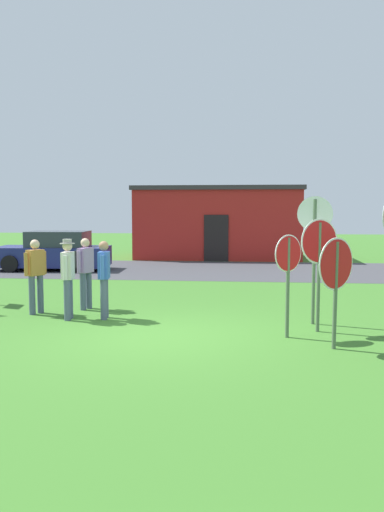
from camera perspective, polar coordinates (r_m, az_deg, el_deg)
ground_plane at (r=9.97m, az=-3.97°, el=-8.69°), size 80.00×80.00×0.00m
street_asphalt at (r=20.48m, az=1.20°, el=-1.50°), size 60.00×6.40×0.01m
building_background at (r=25.59m, az=2.90°, el=3.69°), size 7.91×4.10×3.43m
parked_car_on_street at (r=21.11m, az=-14.74°, el=0.40°), size 4.39×2.19×1.51m
stop_sign_rear_left at (r=9.18m, az=15.35°, el=-1.88°), size 0.66×0.63×1.91m
stop_sign_nearest at (r=9.80m, az=10.38°, el=-1.33°), size 0.51×0.48×1.91m
stop_sign_center_cluster at (r=10.37m, az=13.63°, el=0.18°), size 0.74×0.47×2.19m
stop_sign_low_front at (r=11.03m, az=13.14°, el=1.92°), size 0.70×0.18×2.64m
person_in_blue at (r=11.51m, az=-9.51°, el=-2.06°), size 0.26×0.57×1.69m
person_in_dark_shirt at (r=12.38m, az=-16.60°, el=-1.70°), size 0.38×0.49×1.69m
person_in_teal at (r=11.58m, az=-13.31°, el=-1.92°), size 0.32×0.57×1.74m
person_with_sunhat at (r=12.67m, az=-11.55°, el=-1.30°), size 0.44×0.54×1.69m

